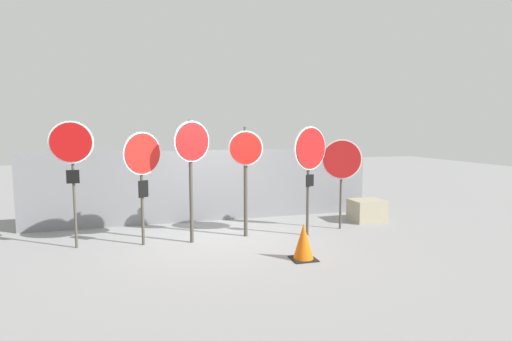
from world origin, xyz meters
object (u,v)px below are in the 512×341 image
object	(u,v)px
stop_sign_0	(72,151)
stop_sign_5	(342,163)
stop_sign_2	(192,155)
stop_sign_3	(246,162)
stop_sign_1	(142,162)
traffic_cone_0	(303,242)
stop_sign_4	(310,156)
storage_crate	(367,210)

from	to	relation	value
stop_sign_0	stop_sign_5	bearing A→B (deg)	0.00
stop_sign_2	stop_sign_3	size ratio (longest dim) A/B	1.06
stop_sign_0	stop_sign_5	distance (m)	5.62
stop_sign_1	stop_sign_3	size ratio (longest dim) A/B	0.96
stop_sign_5	traffic_cone_0	bearing A→B (deg)	-111.89
stop_sign_4	traffic_cone_0	distance (m)	2.13
stop_sign_2	stop_sign_4	xyz separation A→B (m)	(2.47, -0.17, -0.06)
stop_sign_0	stop_sign_4	distance (m)	4.71
stop_sign_1	stop_sign_3	xyz separation A→B (m)	(2.09, 0.05, -0.06)
stop_sign_1	stop_sign_4	size ratio (longest dim) A/B	0.96
stop_sign_0	stop_sign_1	bearing A→B (deg)	-5.74
stop_sign_1	stop_sign_5	size ratio (longest dim) A/B	1.09
stop_sign_0	stop_sign_5	world-z (taller)	stop_sign_0
traffic_cone_0	storage_crate	world-z (taller)	traffic_cone_0
stop_sign_4	storage_crate	world-z (taller)	stop_sign_4
stop_sign_5	stop_sign_4	bearing A→B (deg)	-139.59
stop_sign_0	stop_sign_1	size ratio (longest dim) A/B	1.09
stop_sign_0	stop_sign_5	size ratio (longest dim) A/B	1.19
stop_sign_0	stop_sign_4	world-z (taller)	stop_sign_0
stop_sign_0	stop_sign_1	xyz separation A→B (m)	(1.27, -0.16, -0.21)
stop_sign_3	stop_sign_5	size ratio (longest dim) A/B	1.13
storage_crate	stop_sign_3	bearing A→B (deg)	-170.57
stop_sign_1	storage_crate	world-z (taller)	stop_sign_1
storage_crate	traffic_cone_0	bearing A→B (deg)	-139.80
stop_sign_2	storage_crate	bearing A→B (deg)	-16.55
stop_sign_5	storage_crate	xyz separation A→B (m)	(1.04, 0.56, -1.27)
stop_sign_3	stop_sign_5	bearing A→B (deg)	9.90
stop_sign_0	stop_sign_2	world-z (taller)	stop_sign_2
stop_sign_3	storage_crate	size ratio (longest dim) A/B	2.93
stop_sign_1	stop_sign_0	bearing A→B (deg)	140.76
stop_sign_5	stop_sign_2	bearing A→B (deg)	-155.64
storage_crate	stop_sign_1	bearing A→B (deg)	-173.68
stop_sign_2	storage_crate	distance (m)	4.73
stop_sign_2	stop_sign_5	distance (m)	3.40
stop_sign_5	traffic_cone_0	size ratio (longest dim) A/B	3.18
stop_sign_2	traffic_cone_0	xyz separation A→B (m)	(1.73, -1.58, -1.47)
storage_crate	stop_sign_4	bearing A→B (deg)	-156.21
stop_sign_5	storage_crate	world-z (taller)	stop_sign_5
stop_sign_1	stop_sign_2	bearing A→B (deg)	-38.36
traffic_cone_0	stop_sign_3	bearing A→B (deg)	108.77
stop_sign_0	stop_sign_4	size ratio (longest dim) A/B	1.04
stop_sign_5	storage_crate	bearing A→B (deg)	50.23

